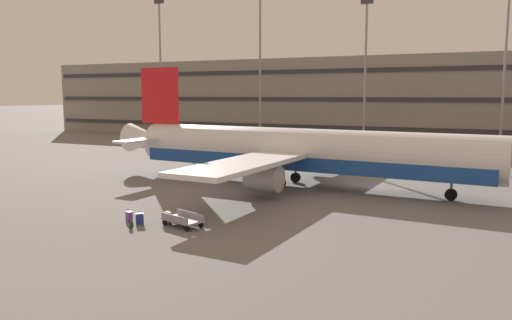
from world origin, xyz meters
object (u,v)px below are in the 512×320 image
at_px(airliner, 298,152).
at_px(suitcase_navy, 140,219).
at_px(suitcase_silver, 168,217).
at_px(backpack_large, 129,214).
at_px(backpack_small, 131,226).
at_px(baggage_cart, 182,220).
at_px(suitcase_scuffed, 129,216).

relative_size(airliner, suitcase_navy, 47.78).
xyz_separation_m(suitcase_silver, backpack_large, (-3.14, 0.08, -0.16)).
height_order(backpack_small, baggage_cart, baggage_cart).
relative_size(suitcase_navy, baggage_cart, 0.24).
xyz_separation_m(airliner, baggage_cart, (-1.78, -15.77, -2.64)).
bearing_deg(backpack_small, suitcase_navy, 100.14).
height_order(suitcase_scuffed, backpack_large, suitcase_scuffed).
relative_size(suitcase_scuffed, suitcase_navy, 1.05).
bearing_deg(suitcase_navy, suitcase_scuffed, 162.95).
bearing_deg(suitcase_scuffed, suitcase_silver, 16.19).
relative_size(suitcase_navy, backpack_large, 1.53).
bearing_deg(suitcase_navy, airliner, 74.96).
bearing_deg(suitcase_navy, backpack_small, -79.86).
bearing_deg(suitcase_silver, suitcase_navy, -142.93).
distance_m(suitcase_scuffed, backpack_large, 1.05).
height_order(suitcase_silver, baggage_cart, suitcase_silver).
height_order(airliner, backpack_large, airliner).
distance_m(airliner, backpack_small, 18.37).
relative_size(backpack_large, backpack_small, 1.01).
bearing_deg(backpack_large, suitcase_navy, -32.80).
distance_m(airliner, backpack_large, 16.82).
height_order(suitcase_silver, suitcase_scuffed, suitcase_silver).
bearing_deg(airliner, suitcase_scuffed, -108.83).
relative_size(suitcase_silver, baggage_cart, 0.25).
relative_size(airliner, backpack_small, 74.11).
bearing_deg(suitcase_navy, suitcase_silver, 37.07).
relative_size(backpack_large, baggage_cart, 0.16).
distance_m(suitcase_silver, backpack_small, 2.50).
bearing_deg(suitcase_silver, backpack_large, 178.49).
relative_size(suitcase_scuffed, baggage_cart, 0.25).
distance_m(backpack_large, backpack_small, 3.00).
bearing_deg(suitcase_scuffed, backpack_small, -48.99).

